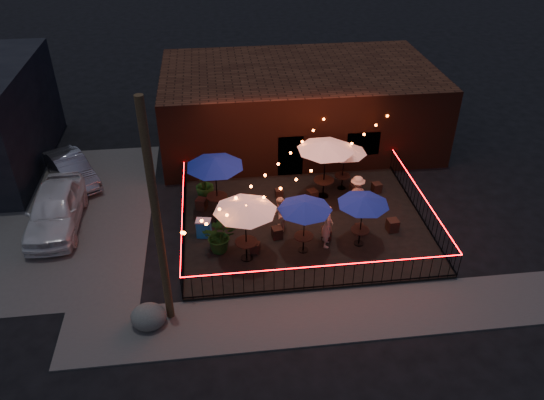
{
  "coord_description": "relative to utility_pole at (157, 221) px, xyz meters",
  "views": [
    {
      "loc": [
        -3.54,
        -15.79,
        13.25
      ],
      "look_at": [
        -1.36,
        2.07,
        1.37
      ],
      "focal_mm": 35.0,
      "sensor_mm": 36.0,
      "label": 1
    }
  ],
  "objects": [
    {
      "name": "ground",
      "position": [
        5.4,
        2.6,
        -4.0
      ],
      "size": [
        110.0,
        110.0,
        0.0
      ],
      "primitive_type": "plane",
      "color": "black",
      "rests_on": "ground"
    },
    {
      "name": "patio",
      "position": [
        5.4,
        4.6,
        -3.92
      ],
      "size": [
        10.0,
        8.0,
        0.15
      ],
      "primitive_type": "cube",
      "color": "black",
      "rests_on": "ground"
    },
    {
      "name": "sidewalk",
      "position": [
        5.4,
        -0.65,
        -3.98
      ],
      "size": [
        18.0,
        2.5,
        0.05
      ],
      "primitive_type": "cube",
      "color": "#464241",
      "rests_on": "ground"
    },
    {
      "name": "parking_lot",
      "position": [
        -6.6,
        6.6,
        -3.99
      ],
      "size": [
        11.0,
        12.0,
        0.02
      ],
      "primitive_type": "cube",
      "color": "#464241",
      "rests_on": "ground"
    },
    {
      "name": "brick_building",
      "position": [
        6.4,
        12.59,
        -2.0
      ],
      "size": [
        14.0,
        8.0,
        4.0
      ],
      "color": "black",
      "rests_on": "ground"
    },
    {
      "name": "utility_pole",
      "position": [
        0.0,
        0.0,
        0.0
      ],
      "size": [
        0.26,
        0.26,
        8.0
      ],
      "primitive_type": "cylinder",
      "color": "#392B17",
      "rests_on": "ground"
    },
    {
      "name": "fence_front",
      "position": [
        5.4,
        0.6,
        -3.34
      ],
      "size": [
        10.0,
        0.04,
        1.04
      ],
      "color": "black",
      "rests_on": "patio"
    },
    {
      "name": "fence_left",
      "position": [
        0.4,
        4.6,
        -3.34
      ],
      "size": [
        0.04,
        8.0,
        1.04
      ],
      "rotation": [
        0.0,
        0.0,
        1.57
      ],
      "color": "black",
      "rests_on": "patio"
    },
    {
      "name": "fence_right",
      "position": [
        10.4,
        4.6,
        -3.34
      ],
      "size": [
        0.04,
        8.0,
        1.04
      ],
      "rotation": [
        0.0,
        0.0,
        1.57
      ],
      "color": "black",
      "rests_on": "patio"
    },
    {
      "name": "festoon_lights",
      "position": [
        4.39,
        4.3,
        -1.48
      ],
      "size": [
        10.02,
        8.72,
        1.32
      ],
      "color": "#F04D11",
      "rests_on": "ground"
    },
    {
      "name": "cafe_table_0",
      "position": [
        2.8,
        2.58,
        -1.48
      ],
      "size": [
        2.55,
        2.55,
        2.6
      ],
      "rotation": [
        0.0,
        0.0,
        0.09
      ],
      "color": "black",
      "rests_on": "patio"
    },
    {
      "name": "cafe_table_1",
      "position": [
        1.82,
        5.84,
        -1.41
      ],
      "size": [
        3.16,
        3.16,
        2.67
      ],
      "rotation": [
        0.0,
        0.0,
        0.39
      ],
      "color": "black",
      "rests_on": "patio"
    },
    {
      "name": "cafe_table_2",
      "position": [
        5.04,
        2.8,
        -1.77
      ],
      "size": [
        2.4,
        2.4,
        2.28
      ],
      "rotation": [
        0.0,
        0.0,
        -0.18
      ],
      "color": "black",
      "rests_on": "patio"
    },
    {
      "name": "cafe_table_3",
      "position": [
        6.59,
        6.55,
        -1.31
      ],
      "size": [
        3.25,
        3.25,
        2.78
      ],
      "rotation": [
        0.0,
        0.0,
        -0.36
      ],
      "color": "black",
      "rests_on": "patio"
    },
    {
      "name": "cafe_table_4",
      "position": [
        7.32,
        2.95,
        -1.82
      ],
      "size": [
        2.48,
        2.48,
        2.22
      ],
      "rotation": [
        0.0,
        0.0,
        0.27
      ],
      "color": "black",
      "rests_on": "patio"
    },
    {
      "name": "cafe_table_5",
      "position": [
        7.59,
        7.11,
        -1.84
      ],
      "size": [
        2.64,
        2.64,
        2.2
      ],
      "rotation": [
        0.0,
        0.0,
        0.41
      ],
      "color": "black",
      "rests_on": "patio"
    },
    {
      "name": "bistro_chair_0",
      "position": [
        1.6,
        3.38,
        -3.64
      ],
      "size": [
        0.37,
        0.37,
        0.42
      ],
      "primitive_type": "cube",
      "rotation": [
        0.0,
        0.0,
        0.07
      ],
      "color": "black",
      "rests_on": "patio"
    },
    {
      "name": "bistro_chair_1",
      "position": [
        3.17,
        2.96,
        -3.65
      ],
      "size": [
        0.43,
        0.43,
        0.4
      ],
      "primitive_type": "cube",
      "rotation": [
        0.0,
        0.0,
        2.82
      ],
      "color": "black",
      "rests_on": "patio"
    },
    {
      "name": "bistro_chair_2",
      "position": [
        1.12,
        6.19,
        -3.6
      ],
      "size": [
        0.55,
        0.55,
        0.51
      ],
      "primitive_type": "cube",
      "rotation": [
        0.0,
        0.0,
        -0.37
      ],
      "color": "black",
      "rests_on": "patio"
    },
    {
      "name": "bistro_chair_3",
      "position": [
        2.55,
        6.1,
        -3.65
      ],
      "size": [
        0.39,
        0.39,
        0.41
      ],
      "primitive_type": "cube",
      "rotation": [
        0.0,
        0.0,
        3.3
      ],
      "color": "black",
      "rests_on": "patio"
    },
    {
      "name": "bistro_chair_4",
      "position": [
        4.13,
        3.75,
        -3.62
      ],
      "size": [
        0.45,
        0.45,
        0.47
      ],
      "primitive_type": "cube",
      "rotation": [
        0.0,
        0.0,
        0.16
      ],
      "color": "black",
      "rests_on": "patio"
    },
    {
      "name": "bistro_chair_5",
      "position": [
        6.1,
        3.47,
        -3.62
      ],
      "size": [
        0.45,
        0.45,
        0.47
      ],
      "primitive_type": "cube",
      "rotation": [
        0.0,
        0.0,
        3.0
      ],
      "color": "black",
      "rests_on": "patio"
    },
    {
      "name": "bistro_chair_6",
      "position": [
        4.61,
        6.72,
        -3.65
      ],
      "size": [
        0.36,
        0.36,
        0.4
      ],
      "primitive_type": "cube",
      "rotation": [
        0.0,
        0.0,
        0.07
      ],
      "color": "black",
      "rests_on": "patio"
    },
    {
      "name": "bistro_chair_7",
      "position": [
        6.05,
        6.32,
        -3.61
      ],
      "size": [
        0.52,
        0.52,
        0.48
      ],
      "primitive_type": "cube",
      "rotation": [
        0.0,
        0.0,
        3.49
      ],
      "color": "black",
      "rests_on": "patio"
    },
    {
      "name": "bistro_chair_8",
      "position": [
        7.52,
        3.64,
        -3.65
      ],
      "size": [
        0.36,
        0.36,
        0.4
      ],
      "primitive_type": "cube",
      "rotation": [
        0.0,
        0.0,
        0.08
      ],
      "color": "black",
      "rests_on": "patio"
    },
    {
      "name": "bistro_chair_9",
      "position": [
        8.9,
        3.65,
        -3.59
      ],
      "size": [
        0.48,
        0.48,
        0.52
      ],
      "primitive_type": "cube",
      "rotation": [
        0.0,
        0.0,
        3.24
      ],
      "color": "black",
      "rests_on": "patio"
    },
    {
      "name": "bistro_chair_10",
      "position": [
        8.07,
        6.51,
        -3.59
      ],
      "size": [
        0.48,
        0.48,
        0.51
      ],
      "primitive_type": "cube",
      "rotation": [
        0.0,
        0.0,
        0.11
      ],
      "color": "black",
      "rests_on": "patio"
    },
    {
      "name": "bistro_chair_11",
      "position": [
        9.1,
        6.61,
        -3.62
      ],
      "size": [
        0.44,
        0.44,
        0.45
      ],
      "primitive_type": "cube",
      "rotation": [
        0.0,
        0.0,
        3.31
      ],
      "color": "black",
      "rests_on": "patio"
    },
    {
      "name": "patron_a",
      "position": [
        6.0,
        3.04,
        -2.92
      ],
      "size": [
        0.56,
        0.75,
        1.86
      ],
      "primitive_type": "imported",
      "rotation": [
        0.0,
        0.0,
        1.39
      ],
      "color": "tan",
      "rests_on": "patio"
    },
    {
      "name": "patron_b",
      "position": [
        4.3,
        4.21,
        -3.06
      ],
      "size": [
        0.7,
        0.85,
        1.58
      ],
      "primitive_type": "imported",
      "rotation": [
        0.0,
        0.0,
        -1.72
      ],
      "color": "tan",
      "rests_on": "patio"
    },
    {
      "name": "patron_c",
      "position": [
        7.76,
        5.25,
        -3.0
      ],
      "size": [
        1.12,
        0.68,
        1.7
      ],
      "primitive_type": "imported",
      "rotation": [
        0.0,
        0.0,
        3.18
      ],
      "color": "tan",
      "rests_on": "patio"
    },
    {
      "name": "potted_shrub_a",
      "position": [
        1.84,
        3.21,
        -3.13
      ],
      "size": [
        1.4,
        1.25,
        1.44
      ],
      "primitive_type": "imported",
      "rotation": [
        0.0,
        0.0,
        -0.1
      ],
      "color": "#0F3711",
      "rests_on": "patio"
    },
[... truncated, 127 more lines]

